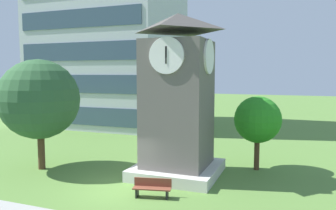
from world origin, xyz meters
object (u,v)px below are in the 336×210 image
Objects in this scene: clock_tower at (178,105)px; tree_near_tower at (39,99)px; tree_by_building at (258,120)px; park_bench at (152,188)px.

clock_tower is 1.37× the size of tree_near_tower.
clock_tower reaches higher than tree_by_building.
clock_tower reaches higher than tree_near_tower.
park_bench is 8.02m from tree_by_building.
tree_near_tower is (-8.19, -1.81, 0.24)m from clock_tower.
tree_by_building is (4.13, 6.36, 2.60)m from park_bench.
tree_by_building is at bearing 20.06° from tree_near_tower.
tree_near_tower is at bearing -159.94° from tree_by_building.
tree_near_tower reaches higher than park_bench.
park_bench is at bearing -12.80° from tree_near_tower.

